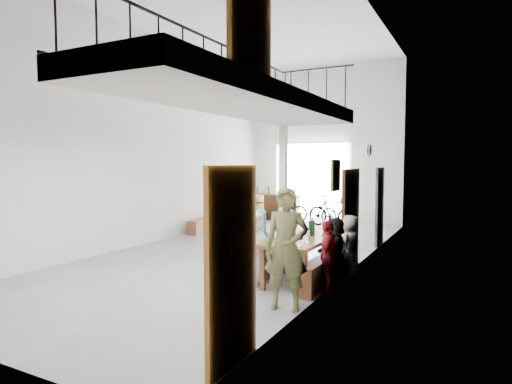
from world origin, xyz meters
The scene contains 24 objects.
floor centered at (0.00, 0.00, 0.00)m, with size 12.00×12.00×0.00m, color #5E5E61.
room_walls centered at (0.00, 0.00, 3.55)m, with size 12.00×12.00×12.00m.
gateway_portal centered at (-0.40, 5.94, 1.40)m, with size 2.80×0.08×2.80m, color white.
right_wall_decor centered at (2.70, -1.87, 1.74)m, with size 0.07×8.28×5.07m.
balcony centered at (1.98, -3.13, 2.96)m, with size 1.52×5.62×4.00m.
tasting_table centered at (2.20, -1.49, 0.71)m, with size 0.94×2.18×0.79m.
bench_inner centered at (1.49, -1.53, 0.24)m, with size 0.33×2.07×0.48m, color brown.
bench_wall centered at (2.57, -1.53, 0.24)m, with size 0.27×2.08×0.48m, color brown.
tableware centered at (2.32, -1.45, 0.92)m, with size 0.48×1.74×0.35m.
side_bench centered at (-2.50, 2.10, 0.21)m, with size 0.32×1.48×0.42m, color brown.
oak_barrel centered at (-2.09, 4.75, 0.48)m, with size 0.65×0.65×0.95m.
serving_counter centered at (-1.71, 5.65, 0.47)m, with size 1.77×0.49×0.93m, color #39220F.
counter_bottles centered at (-1.71, 5.66, 1.07)m, with size 1.52×0.23×0.28m.
guest_left_a centered at (1.52, -2.17, 0.64)m, with size 0.63×0.41×1.29m, color white.
guest_left_b centered at (1.40, -1.61, 0.63)m, with size 0.46×0.30×1.26m, color teal.
guest_left_c centered at (1.50, -1.14, 0.55)m, with size 0.53×0.41×1.09m, color white.
guest_left_d centered at (1.48, -0.56, 0.58)m, with size 0.75×0.43×1.17m, color teal.
guest_right_a centered at (2.78, -1.96, 0.59)m, with size 0.70×0.29×1.19m, color red.
guest_right_b centered at (2.71, -1.36, 0.58)m, with size 1.08×0.34×1.17m, color black.
guest_right_c centered at (2.84, -0.85, 0.58)m, with size 0.56×0.37×1.15m, color white.
host_standing centered at (2.51, -3.05, 0.89)m, with size 0.65×0.42×1.78m, color brown.
potted_plant centered at (2.45, 1.00, 0.19)m, with size 0.34×0.30×0.38m, color #194B17.
bicycle_near centered at (-0.11, 5.43, 0.45)m, with size 0.60×1.73×0.91m, color black.
bicycle_far centered at (0.70, 4.86, 0.52)m, with size 0.49×1.72×1.03m, color black.
Camera 1 is at (4.92, -8.64, 2.13)m, focal length 30.00 mm.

